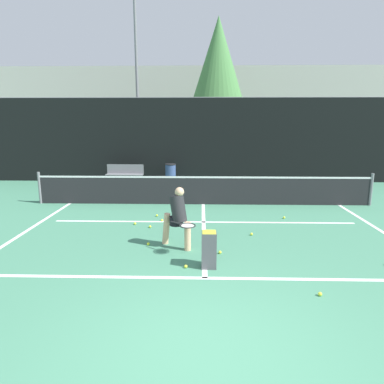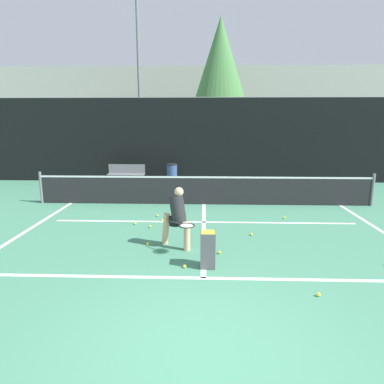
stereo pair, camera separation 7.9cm
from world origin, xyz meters
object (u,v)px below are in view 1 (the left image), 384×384
(trash_bin, at_px, (171,174))
(courtside_bench, at_px, (125,174))
(ball_hopper, at_px, (209,249))
(player_practicing, at_px, (178,216))
(parked_car, at_px, (111,162))

(trash_bin, bearing_deg, courtside_bench, -173.60)
(ball_hopper, bearing_deg, trash_bin, 99.73)
(ball_hopper, relative_size, trash_bin, 0.81)
(player_practicing, bearing_deg, parked_car, 148.38)
(courtside_bench, xyz_separation_m, trash_bin, (1.98, 0.22, -0.03))
(ball_hopper, relative_size, courtside_bench, 0.44)
(courtside_bench, height_order, trash_bin, trash_bin)
(courtside_bench, distance_m, parked_car, 3.78)
(player_practicing, height_order, ball_hopper, player_practicing)
(player_practicing, bearing_deg, courtside_bench, 147.31)
(parked_car, bearing_deg, player_practicing, -68.39)
(courtside_bench, height_order, parked_car, parked_car)
(player_practicing, distance_m, courtside_bench, 8.06)
(parked_car, bearing_deg, trash_bin, -42.64)
(ball_hopper, distance_m, parked_car, 13.02)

